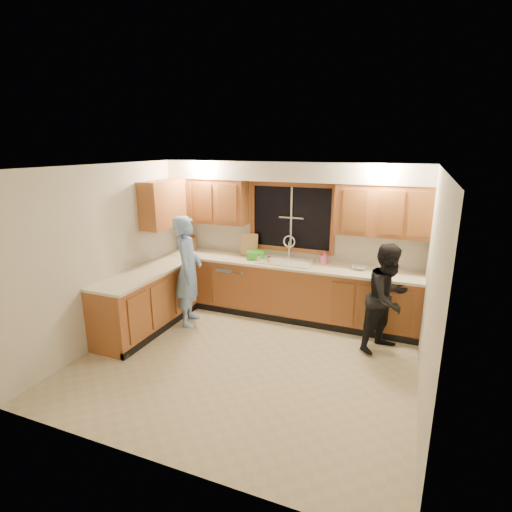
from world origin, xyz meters
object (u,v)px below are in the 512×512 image
(man, at_px, (188,271))
(woman, at_px, (388,298))
(bowl, at_px, (359,268))
(sink, at_px, (285,265))
(dish_crate, at_px, (255,255))
(stove, at_px, (122,315))
(soap_bottle, at_px, (324,257))
(dishwasher, at_px, (237,286))
(knife_block, at_px, (192,243))

(man, relative_size, woman, 1.15)
(bowl, bearing_deg, sink, -178.00)
(dish_crate, distance_m, bowl, 1.68)
(woman, bearing_deg, sink, 103.76)
(man, bearing_deg, bowl, -90.80)
(sink, relative_size, stove, 0.96)
(man, bearing_deg, sink, -77.68)
(man, xyz_separation_m, woman, (2.94, 0.26, -0.11))
(sink, height_order, man, man)
(stove, bearing_deg, bowl, 32.25)
(man, xyz_separation_m, soap_bottle, (1.90, 1.00, 0.16))
(sink, bearing_deg, man, -147.20)
(dishwasher, bearing_deg, soap_bottle, 6.79)
(sink, distance_m, soap_bottle, 0.64)
(stove, xyz_separation_m, soap_bottle, (2.40, 1.98, 0.57))
(sink, distance_m, woman, 1.74)
(woman, relative_size, knife_block, 6.19)
(sink, relative_size, dish_crate, 3.05)
(stove, relative_size, dish_crate, 3.20)
(stove, height_order, bowl, bowl)
(bowl, bearing_deg, soap_bottle, 168.12)
(stove, xyz_separation_m, knife_block, (-0.01, 1.97, 0.59))
(soap_bottle, bearing_deg, sink, -165.23)
(stove, xyz_separation_m, bowl, (2.96, 1.87, 0.50))
(knife_block, xyz_separation_m, bowl, (2.97, -0.11, -0.10))
(sink, relative_size, man, 0.50)
(stove, height_order, man, man)
(man, distance_m, knife_block, 1.13)
(woman, relative_size, dish_crate, 5.35)
(woman, xyz_separation_m, bowl, (-0.48, 0.62, 0.19))
(sink, xyz_separation_m, dishwasher, (-0.85, -0.01, -0.45))
(dishwasher, distance_m, woman, 2.58)
(knife_block, relative_size, bowl, 1.14)
(dishwasher, xyz_separation_m, dish_crate, (0.32, 0.03, 0.58))
(soap_bottle, bearing_deg, bowl, -11.88)
(dishwasher, distance_m, stove, 2.04)
(dish_crate, bearing_deg, woman, -15.57)
(dishwasher, height_order, knife_block, knife_block)
(stove, distance_m, dish_crate, 2.30)
(dishwasher, relative_size, bowl, 3.84)
(knife_block, distance_m, bowl, 2.97)
(dish_crate, bearing_deg, stove, -124.61)
(man, bearing_deg, dish_crate, -62.54)
(sink, height_order, dishwasher, sink)
(stove, height_order, soap_bottle, soap_bottle)
(man, bearing_deg, soap_bottle, -82.80)
(dishwasher, xyz_separation_m, bowl, (2.01, 0.06, 0.54))
(dishwasher, xyz_separation_m, man, (-0.45, -0.82, 0.45))
(knife_block, bearing_deg, dishwasher, -46.03)
(soap_bottle, height_order, bowl, soap_bottle)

